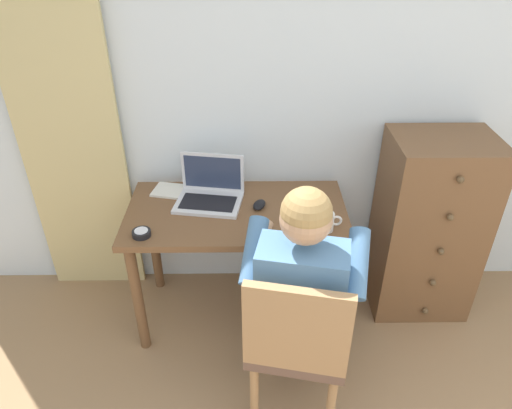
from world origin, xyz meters
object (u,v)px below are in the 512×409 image
at_px(laptop, 210,192).
at_px(notebook_pad, 173,191).
at_px(dresser, 427,227).
at_px(chair, 297,340).
at_px(desk, 237,228).
at_px(coffee_mug, 326,221).
at_px(computer_mouse, 259,205).
at_px(person_seated, 303,280).
at_px(desk_clock, 141,233).

xyz_separation_m(laptop, notebook_pad, (-0.22, 0.09, -0.05)).
bearing_deg(dresser, laptop, -179.80).
bearing_deg(laptop, chair, -61.93).
distance_m(desk, dresser, 1.08).
bearing_deg(coffee_mug, desk, 158.26).
relative_size(desk, dresser, 1.06).
bearing_deg(dresser, chair, -135.85).
distance_m(laptop, coffee_mug, 0.64).
distance_m(laptop, computer_mouse, 0.27).
bearing_deg(computer_mouse, coffee_mug, -13.04).
bearing_deg(dresser, coffee_mug, -155.89).
relative_size(person_seated, desk_clock, 13.47).
bearing_deg(laptop, dresser, 0.20).
bearing_deg(desk_clock, laptop, 45.81).
xyz_separation_m(desk, desk_clock, (-0.45, -0.21, 0.13)).
xyz_separation_m(dresser, laptop, (-1.21, -0.00, 0.24)).
bearing_deg(desk, person_seated, -58.30).
distance_m(person_seated, notebook_pad, 0.95).
bearing_deg(person_seated, desk, 121.70).
distance_m(chair, notebook_pad, 1.09).
distance_m(chair, computer_mouse, 0.75).
bearing_deg(person_seated, laptop, 126.95).
height_order(desk, chair, chair).
xyz_separation_m(desk, dresser, (1.07, 0.11, -0.08)).
relative_size(person_seated, notebook_pad, 5.77).
xyz_separation_m(laptop, desk_clock, (-0.31, -0.32, -0.04)).
bearing_deg(desk_clock, person_seated, -20.08).
xyz_separation_m(computer_mouse, notebook_pad, (-0.48, 0.16, -0.01)).
bearing_deg(coffee_mug, computer_mouse, 147.47).
xyz_separation_m(person_seated, laptop, (-0.44, 0.59, 0.09)).
xyz_separation_m(desk_clock, notebook_pad, (0.09, 0.41, -0.01)).
distance_m(chair, person_seated, 0.26).
bearing_deg(notebook_pad, dresser, 8.95).
bearing_deg(desk, coffee_mug, -21.74).
xyz_separation_m(dresser, coffee_mug, (-0.63, -0.28, 0.24)).
bearing_deg(desk, computer_mouse, 13.73).
relative_size(dresser, notebook_pad, 5.14).
height_order(desk_clock, notebook_pad, desk_clock).
bearing_deg(desk, desk_clock, -154.53).
relative_size(chair, person_seated, 0.74).
bearing_deg(laptop, coffee_mug, -25.47).
height_order(chair, laptop, laptop).
xyz_separation_m(person_seated, notebook_pad, (-0.66, 0.68, 0.05)).
xyz_separation_m(laptop, computer_mouse, (0.26, -0.07, -0.04)).
relative_size(laptop, desk_clock, 4.17).
bearing_deg(coffee_mug, laptop, 154.53).
relative_size(desk, computer_mouse, 11.45).
bearing_deg(chair, computer_mouse, 102.12).
distance_m(dresser, person_seated, 0.98).
distance_m(desk, chair, 0.73).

